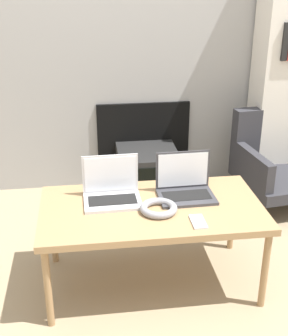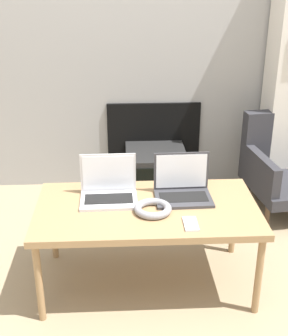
{
  "view_description": "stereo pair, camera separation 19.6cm",
  "coord_description": "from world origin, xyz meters",
  "px_view_note": "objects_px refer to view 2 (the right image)",
  "views": [
    {
      "loc": [
        -0.32,
        -1.73,
        1.63
      ],
      "look_at": [
        0.0,
        0.66,
        0.56
      ],
      "focal_mm": 50.0,
      "sensor_mm": 36.0,
      "label": 1
    },
    {
      "loc": [
        -0.12,
        -1.75,
        1.63
      ],
      "look_at": [
        0.0,
        0.66,
        0.56
      ],
      "focal_mm": 50.0,
      "sensor_mm": 36.0,
      "label": 2
    }
  ],
  "objects_px": {
    "phone": "(191,224)",
    "tv": "(156,174)",
    "laptop_right": "(183,188)",
    "laptop_left": "(109,189)",
    "headphones": "(153,209)"
  },
  "relations": [
    {
      "from": "headphones",
      "to": "tv",
      "type": "bearing_deg",
      "value": 84.9
    },
    {
      "from": "laptop_left",
      "to": "laptop_right",
      "type": "xyz_separation_m",
      "value": [
        0.39,
        -0.0,
        0.0
      ]
    },
    {
      "from": "laptop_left",
      "to": "laptop_right",
      "type": "height_order",
      "value": "same"
    },
    {
      "from": "laptop_right",
      "to": "headphones",
      "type": "xyz_separation_m",
      "value": [
        -0.17,
        -0.16,
        -0.03
      ]
    },
    {
      "from": "laptop_left",
      "to": "headphones",
      "type": "height_order",
      "value": "laptop_left"
    },
    {
      "from": "laptop_right",
      "to": "tv",
      "type": "height_order",
      "value": "laptop_right"
    },
    {
      "from": "phone",
      "to": "tv",
      "type": "height_order",
      "value": "phone"
    },
    {
      "from": "tv",
      "to": "laptop_left",
      "type": "bearing_deg",
      "value": -109.06
    },
    {
      "from": "laptop_right",
      "to": "phone",
      "type": "distance_m",
      "value": 0.3
    },
    {
      "from": "laptop_right",
      "to": "headphones",
      "type": "bearing_deg",
      "value": -137.58
    },
    {
      "from": "laptop_left",
      "to": "phone",
      "type": "distance_m",
      "value": 0.5
    },
    {
      "from": "phone",
      "to": "headphones",
      "type": "bearing_deg",
      "value": 142.48
    },
    {
      "from": "laptop_right",
      "to": "laptop_left",
      "type": "bearing_deg",
      "value": 178.61
    },
    {
      "from": "laptop_left",
      "to": "headphones",
      "type": "distance_m",
      "value": 0.28
    },
    {
      "from": "laptop_right",
      "to": "phone",
      "type": "bearing_deg",
      "value": -90.85
    }
  ]
}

